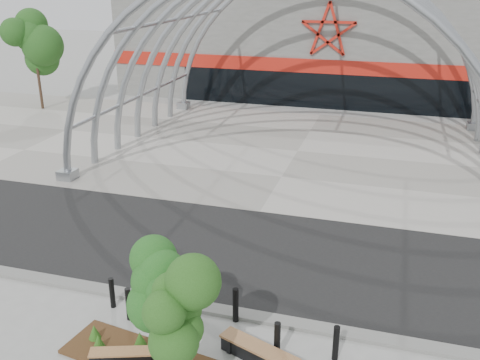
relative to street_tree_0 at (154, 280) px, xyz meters
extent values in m
plane|color=gray|center=(0.19, 2.80, -2.52)|extent=(140.00, 140.00, 0.00)
cube|color=black|center=(0.19, 6.30, -2.51)|extent=(140.00, 7.00, 0.02)
cube|color=gray|center=(0.19, 18.30, -2.50)|extent=(60.00, 17.00, 0.04)
cube|color=slate|center=(0.19, 2.55, -2.46)|extent=(60.00, 0.50, 0.12)
cube|color=slate|center=(0.19, 36.30, 1.48)|extent=(34.00, 15.00, 8.00)
cube|color=black|center=(0.19, 28.85, -1.22)|extent=(22.00, 0.25, 2.60)
cube|color=red|center=(0.19, 28.85, 0.58)|extent=(34.00, 0.30, 1.00)
torus|color=#93979D|center=(0.19, 10.80, -2.52)|extent=(20.36, 0.36, 20.36)
torus|color=#93979D|center=(0.19, 13.30, -2.52)|extent=(20.36, 0.36, 20.36)
torus|color=#93979D|center=(0.19, 15.80, -2.52)|extent=(20.36, 0.36, 20.36)
torus|color=#93979D|center=(0.19, 18.30, -2.52)|extent=(20.36, 0.36, 20.36)
torus|color=#93979D|center=(0.19, 20.80, -2.52)|extent=(20.36, 0.36, 20.36)
torus|color=#93979D|center=(0.19, 23.30, -2.52)|extent=(20.36, 0.36, 20.36)
torus|color=#93979D|center=(0.19, 25.80, -2.52)|extent=(20.36, 0.36, 20.36)
cylinder|color=#93979D|center=(7.26, 18.30, 4.55)|extent=(0.20, 15.00, 0.20)
cylinder|color=#93979D|center=(-6.88, 18.30, 4.55)|extent=(0.20, 15.00, 0.20)
cylinder|color=#93979D|center=(-9.47, 18.30, 0.07)|extent=(0.20, 15.00, 0.20)
cube|color=#93979D|center=(-9.81, 10.80, -2.27)|extent=(0.80, 0.80, 0.50)
cube|color=#93979D|center=(-9.81, 25.80, -2.27)|extent=(0.80, 0.80, 0.50)
cube|color=#93979D|center=(10.19, 25.80, -2.27)|extent=(0.80, 0.80, 0.50)
cone|color=#336A1D|center=(-1.74, -0.03, -2.21)|extent=(0.34, 0.34, 0.42)
cone|color=#336A1D|center=(-0.09, 0.19, -2.21)|extent=(0.34, 0.34, 0.42)
cone|color=#336A1D|center=(-0.72, 0.39, -2.21)|extent=(0.34, 0.34, 0.42)
cone|color=#336A1D|center=(-2.07, 0.31, -2.21)|extent=(0.34, 0.34, 0.42)
cylinder|color=#2F2618|center=(0.00, 0.00, -1.62)|extent=(0.11, 0.11, 1.79)
ellipsoid|color=#13521A|center=(0.00, 0.00, 0.01)|extent=(1.54, 1.54, 1.96)
ellipsoid|color=#1E4714|center=(0.88, -0.83, -0.08)|extent=(1.43, 1.43, 1.89)
cube|color=black|center=(-0.86, -0.26, -2.37)|extent=(1.77, 0.89, 0.30)
cube|color=black|center=(-1.48, -0.47, -2.34)|extent=(0.23, 0.40, 0.35)
cube|color=black|center=(-0.23, -0.04, -2.34)|extent=(0.23, 0.40, 0.35)
cube|color=#9A5631|center=(-0.86, -0.26, -2.17)|extent=(1.83, 0.96, 0.05)
cube|color=black|center=(2.50, 0.78, -2.33)|extent=(2.22, 1.15, 0.38)
cube|color=black|center=(1.72, 1.07, -2.30)|extent=(0.29, 0.50, 0.44)
cube|color=brown|center=(2.50, 0.78, -2.08)|extent=(2.30, 1.25, 0.07)
cylinder|color=black|center=(-2.39, 1.89, -2.02)|extent=(0.16, 0.16, 1.00)
cylinder|color=black|center=(-1.61, 1.48, -2.00)|extent=(0.17, 0.17, 1.04)
cylinder|color=black|center=(1.40, 2.28, -1.97)|extent=(0.17, 0.17, 1.09)
cylinder|color=black|center=(2.91, 1.09, -1.98)|extent=(0.17, 0.17, 1.08)
cylinder|color=black|center=(4.40, 1.44, -2.00)|extent=(0.16, 0.16, 1.03)
cylinder|color=#312016|center=(-19.81, 22.80, -0.87)|extent=(0.20, 0.20, 3.30)
ellipsoid|color=#164415|center=(-19.81, 22.80, 2.13)|extent=(3.00, 3.00, 3.60)
camera|label=1|loc=(5.24, -10.21, 7.06)|focal=40.00mm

